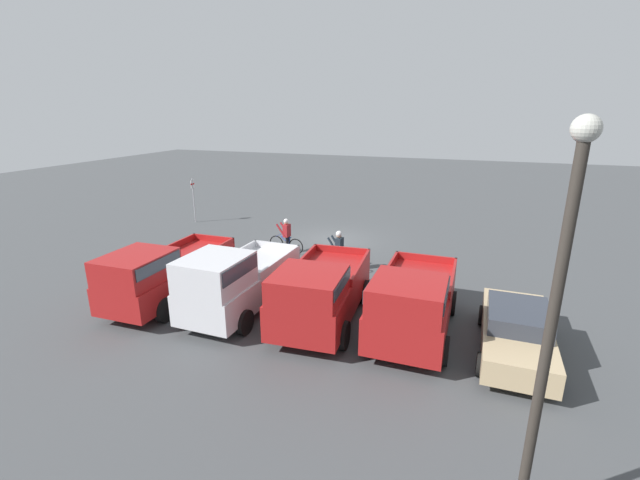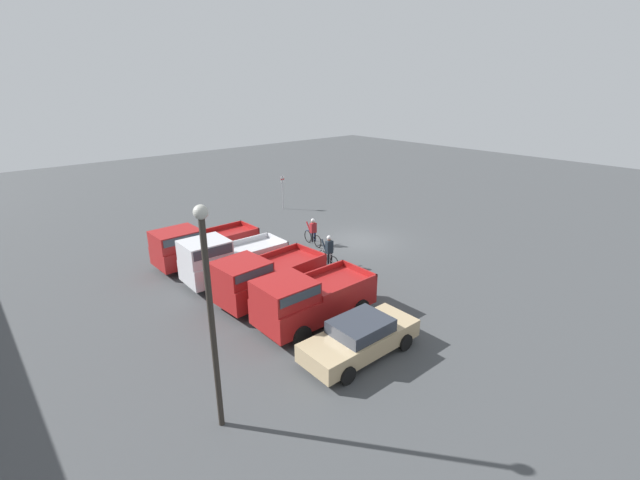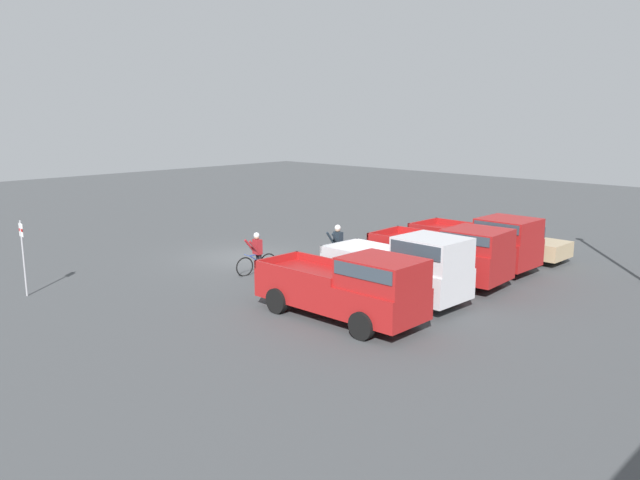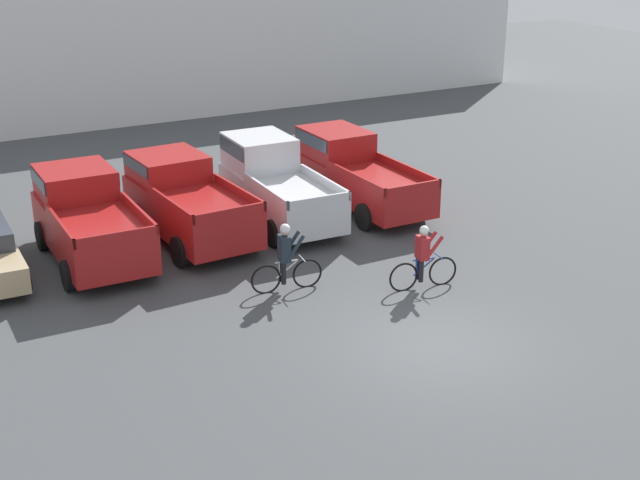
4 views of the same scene
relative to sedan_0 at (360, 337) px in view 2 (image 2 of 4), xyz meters
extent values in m
plane|color=#424447|center=(7.98, -8.44, -0.69)|extent=(80.00, 80.00, 0.00)
cube|color=tan|center=(0.00, 0.00, -0.11)|extent=(1.81, 4.49, 0.65)
cube|color=#2D333D|center=(0.00, 0.00, 0.45)|extent=(1.58, 2.04, 0.45)
cylinder|color=black|center=(-0.83, 1.44, -0.38)|extent=(0.19, 0.62, 0.61)
cylinder|color=black|center=(0.89, 1.41, -0.38)|extent=(0.19, 0.62, 0.61)
cylinder|color=black|center=(-0.89, -1.41, -0.38)|extent=(0.19, 0.62, 0.61)
cylinder|color=black|center=(0.83, -1.44, -0.38)|extent=(0.19, 0.62, 0.61)
cube|color=maroon|center=(2.80, -0.35, 0.18)|extent=(2.12, 4.98, 1.03)
cube|color=maroon|center=(2.82, 1.13, 1.09)|extent=(1.93, 2.00, 0.79)
cube|color=#333D47|center=(2.82, 1.13, 1.26)|extent=(1.99, 1.84, 0.35)
cube|color=maroon|center=(1.79, -1.33, 0.82)|extent=(0.11, 2.97, 0.25)
cube|color=maroon|center=(3.79, -1.35, 0.82)|extent=(0.11, 2.97, 0.25)
cube|color=maroon|center=(2.77, -2.79, 0.82)|extent=(2.07, 0.10, 0.25)
cylinder|color=black|center=(1.78, 1.20, -0.30)|extent=(0.23, 0.79, 0.79)
cylinder|color=black|center=(3.85, 1.17, -0.30)|extent=(0.23, 0.79, 0.79)
cylinder|color=black|center=(1.75, -1.88, -0.30)|extent=(0.23, 0.79, 0.79)
cylinder|color=black|center=(3.82, -1.90, -0.30)|extent=(0.23, 0.79, 0.79)
cube|color=maroon|center=(5.60, -0.14, 0.20)|extent=(2.35, 5.09, 1.05)
cube|color=maroon|center=(5.52, 1.36, 1.09)|extent=(2.02, 2.10, 0.72)
cube|color=#333D47|center=(5.52, 1.36, 1.25)|extent=(2.07, 1.94, 0.32)
cube|color=maroon|center=(4.66, -1.19, 0.85)|extent=(0.25, 2.99, 0.25)
cube|color=maroon|center=(6.65, -1.08, 0.85)|extent=(0.25, 2.99, 0.25)
cube|color=maroon|center=(5.74, -2.59, 0.85)|extent=(2.08, 0.20, 0.25)
cylinder|color=black|center=(4.48, 1.35, -0.28)|extent=(0.27, 0.83, 0.82)
cylinder|color=black|center=(6.55, 1.46, -0.28)|extent=(0.27, 0.83, 0.82)
cylinder|color=black|center=(4.65, -1.74, -0.28)|extent=(0.27, 0.83, 0.82)
cylinder|color=black|center=(6.72, -1.62, -0.28)|extent=(0.27, 0.83, 0.82)
cube|color=silver|center=(8.40, -0.05, 0.13)|extent=(2.06, 5.09, 0.97)
cube|color=silver|center=(8.44, 1.46, 1.11)|extent=(1.82, 2.07, 0.98)
cube|color=#333D47|center=(8.44, 1.46, 1.32)|extent=(1.87, 1.91, 0.43)
cube|color=silver|center=(7.45, -1.03, 0.74)|extent=(0.17, 3.02, 0.25)
cube|color=silver|center=(9.29, -1.08, 0.74)|extent=(0.17, 3.02, 0.25)
cube|color=silver|center=(8.33, -2.53, 0.74)|extent=(1.92, 0.14, 0.25)
cylinder|color=black|center=(7.49, 1.54, -0.31)|extent=(0.24, 0.77, 0.76)
cylinder|color=black|center=(9.40, 1.49, -0.31)|extent=(0.24, 0.77, 0.76)
cylinder|color=black|center=(7.40, -1.58, -0.31)|extent=(0.24, 0.77, 0.76)
cylinder|color=black|center=(9.31, -1.64, -0.31)|extent=(0.24, 0.77, 0.76)
cube|color=maroon|center=(11.20, 0.01, 0.12)|extent=(1.95, 5.48, 0.90)
cube|color=maroon|center=(11.18, 1.65, 0.99)|extent=(1.77, 2.20, 0.85)
cube|color=#333D47|center=(11.18, 1.65, 1.18)|extent=(1.83, 2.03, 0.37)
cube|color=maroon|center=(10.30, -1.09, 0.69)|extent=(0.11, 3.28, 0.25)
cube|color=maroon|center=(12.12, -1.07, 0.69)|extent=(0.11, 3.28, 0.25)
cube|color=maroon|center=(11.23, -2.68, 0.69)|extent=(1.90, 0.10, 0.25)
cylinder|color=black|center=(10.23, 1.70, -0.29)|extent=(0.23, 0.80, 0.79)
cylinder|color=black|center=(12.13, 1.72, -0.29)|extent=(0.23, 0.80, 0.79)
cylinder|color=black|center=(10.27, -1.69, -0.29)|extent=(0.23, 0.80, 0.79)
cylinder|color=black|center=(12.17, -1.67, -0.29)|extent=(0.23, 0.80, 0.79)
torus|color=black|center=(9.95, -5.92, -0.34)|extent=(0.76, 0.15, 0.76)
torus|color=black|center=(8.89, -5.78, -0.34)|extent=(0.76, 0.15, 0.76)
cylinder|color=#233D9E|center=(9.42, -5.85, -0.15)|extent=(0.55, 0.11, 0.40)
cylinder|color=#233D9E|center=(9.42, -5.85, 0.06)|extent=(0.59, 0.12, 0.04)
cylinder|color=#233D9E|center=(9.24, -5.82, -0.15)|extent=(0.04, 0.04, 0.37)
cylinder|color=#233D9E|center=(9.82, -5.91, 0.09)|extent=(0.09, 0.46, 0.02)
cylinder|color=black|center=(9.33, -5.75, -0.20)|extent=(0.14, 0.14, 0.56)
cylinder|color=black|center=(9.31, -5.92, -0.20)|extent=(0.14, 0.14, 0.56)
cube|color=maroon|center=(9.37, -5.84, 0.37)|extent=(0.29, 0.39, 0.58)
cylinder|color=maroon|center=(9.61, -5.70, 0.37)|extent=(0.53, 0.16, 0.63)
cylinder|color=maroon|center=(9.56, -6.04, 0.37)|extent=(0.53, 0.16, 0.63)
sphere|color=tan|center=(9.40, -5.85, 0.76)|extent=(0.21, 0.21, 0.21)
sphere|color=silver|center=(9.40, -5.85, 0.81)|extent=(0.23, 0.23, 0.23)
torus|color=black|center=(6.95, -4.45, -0.34)|extent=(0.76, 0.15, 0.76)
torus|color=black|center=(5.90, -4.31, -0.34)|extent=(0.76, 0.15, 0.76)
cylinder|color=white|center=(6.43, -4.38, -0.15)|extent=(0.55, 0.11, 0.40)
cylinder|color=white|center=(6.43, -4.38, 0.06)|extent=(0.58, 0.12, 0.04)
cylinder|color=white|center=(6.24, -4.36, -0.15)|extent=(0.04, 0.04, 0.37)
cylinder|color=white|center=(6.82, -4.44, 0.09)|extent=(0.09, 0.46, 0.02)
cylinder|color=black|center=(6.33, -4.28, -0.20)|extent=(0.14, 0.14, 0.56)
cylinder|color=black|center=(6.31, -4.46, -0.20)|extent=(0.14, 0.14, 0.56)
cube|color=#1E2833|center=(6.37, -4.37, 0.41)|extent=(0.29, 0.39, 0.65)
cylinder|color=#1E2833|center=(6.61, -4.23, 0.41)|extent=(0.53, 0.16, 0.70)
cylinder|color=#1E2833|center=(6.56, -4.57, 0.41)|extent=(0.53, 0.16, 0.70)
sphere|color=tan|center=(6.40, -4.38, 0.85)|extent=(0.23, 0.23, 0.23)
sphere|color=silver|center=(6.40, -4.38, 0.90)|extent=(0.25, 0.25, 0.25)
cylinder|color=#9E9EA3|center=(16.78, -9.17, 0.61)|extent=(0.06, 0.06, 2.60)
cube|color=white|center=(16.78, -9.17, 1.58)|extent=(0.03, 0.30, 0.45)
cube|color=red|center=(16.78, -9.17, 1.58)|extent=(0.03, 0.30, 0.10)
cylinder|color=#2D2823|center=(0.28, 5.32, 2.35)|extent=(0.16, 0.16, 6.09)
sphere|color=#B2B2A8|center=(0.28, 5.32, 5.52)|extent=(0.36, 0.36, 0.36)
camera|label=1|loc=(1.55, 11.54, 5.75)|focal=24.00mm
camera|label=2|loc=(-8.68, 9.53, 8.33)|focal=24.00mm
camera|label=3|loc=(24.56, 12.09, 5.35)|focal=35.00mm
camera|label=4|loc=(-2.34, -22.20, 8.29)|focal=50.00mm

